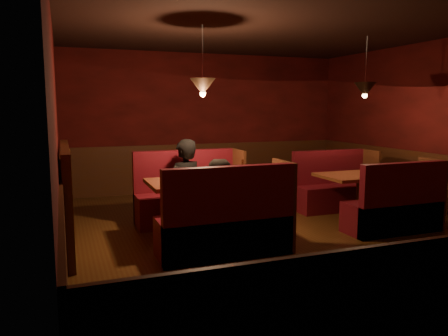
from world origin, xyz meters
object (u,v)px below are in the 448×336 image
object	(u,v)px
main_bench_far	(189,199)
main_bench_near	(228,227)
second_bench_near	(397,210)
main_table	(205,193)
second_bench_far	(333,191)
second_table	(361,186)
diner_a	(185,172)
diner_b	(223,191)

from	to	relation	value
main_bench_far	main_bench_near	xyz separation A→B (m)	(0.00, -1.69, 0.00)
main_bench_far	second_bench_near	world-z (taller)	main_bench_far
main_table	second_bench_far	size ratio (longest dim) A/B	1.03
second_table	diner_a	xyz separation A→B (m)	(-2.72, 0.57, 0.29)
main_bench_far	diner_b	bearing A→B (deg)	-88.69
main_bench_far	second_bench_near	xyz separation A→B (m)	(2.62, -1.60, -0.03)
second_bench_near	diner_a	size ratio (longest dim) A/B	0.86
main_bench_far	diner_a	xyz separation A→B (m)	(-0.13, -0.25, 0.48)
main_bench_near	second_bench_near	distance (m)	2.62
main_bench_far	diner_a	distance (m)	0.56
main_bench_far	second_table	xyz separation A→B (m)	(2.59, -0.82, 0.19)
main_bench_far	second_bench_far	distance (m)	2.62
diner_b	main_bench_near	bearing A→B (deg)	-103.81
main_bench_far	second_bench_far	size ratio (longest dim) A/B	1.14
main_bench_far	second_bench_far	bearing A→B (deg)	-0.87
second_bench_far	diner_b	size ratio (longest dim) A/B	0.96
main_table	second_bench_far	distance (m)	2.77
diner_a	main_bench_near	bearing A→B (deg)	73.06
main_bench_near	diner_a	size ratio (longest dim) A/B	0.98
main_bench_near	diner_b	bearing A→B (deg)	82.95
second_table	second_bench_near	bearing A→B (deg)	-87.80
second_table	second_bench_far	bearing A→B (deg)	87.80
main_table	second_table	bearing A→B (deg)	0.58
second_bench_near	diner_b	bearing A→B (deg)	176.26
main_table	main_bench_far	distance (m)	0.88
second_bench_far	second_bench_near	distance (m)	1.56
main_bench_near	second_table	distance (m)	2.74
main_bench_near	second_bench_far	world-z (taller)	main_bench_near
diner_a	diner_b	bearing A→B (deg)	75.79
main_bench_near	diner_b	distance (m)	0.48
main_table	diner_b	xyz separation A→B (m)	(0.05, -0.58, 0.13)
second_bench_far	second_bench_near	size ratio (longest dim) A/B	1.00
second_bench_far	diner_a	world-z (taller)	diner_a
main_bench_far	second_bench_far	xyz separation A→B (m)	(2.62, -0.04, -0.03)
diner_b	main_bench_far	bearing A→B (deg)	84.56
diner_a	diner_b	distance (m)	1.20
main_bench_near	second_bench_far	bearing A→B (deg)	32.24
second_bench_near	main_bench_far	bearing A→B (deg)	148.65
diner_a	diner_b	size ratio (longest dim) A/B	1.12
main_bench_far	diner_a	world-z (taller)	diner_a
main_bench_far	second_table	distance (m)	2.72
main_table	diner_a	xyz separation A→B (m)	(-0.12, 0.60, 0.22)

